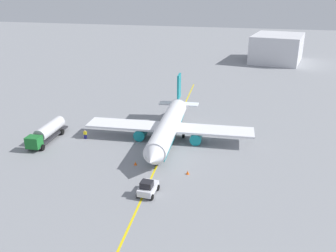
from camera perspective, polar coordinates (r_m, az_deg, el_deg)
The scene contains 9 objects.
ground_plane at distance 66.61m, azimuth 0.00°, elevation -2.41°, with size 400.00×400.00×0.00m, color gray.
airplane at distance 66.06m, azimuth 0.08°, elevation -0.15°, with size 30.55×31.18×9.61m.
fuel_tanker at distance 69.82m, azimuth -18.61°, elevation -0.89°, with size 11.39×3.27×3.15m.
pushback_tug at distance 50.01m, azimuth -3.22°, elevation -9.74°, with size 3.68×2.44×2.20m.
refueling_worker at distance 69.12m, azimuth -12.99°, elevation -1.34°, with size 0.38×0.53×1.71m.
safety_cone_nose at distance 58.12m, azimuth -5.19°, elevation -5.91°, with size 0.52×0.52×0.58m, color #F2590F.
safety_cone_wingtip at distance 55.28m, azimuth 3.14°, elevation -7.36°, with size 0.51×0.51×0.57m, color #F2590F.
distant_hangar at distance 144.83m, azimuth 16.88°, elevation 11.73°, with size 25.28×20.70×9.97m.
taxi_line_marking at distance 66.61m, azimuth 0.00°, elevation -2.40°, with size 83.98×0.30×0.01m, color yellow.
Camera 1 is at (59.11, 15.12, 26.74)m, focal length 38.47 mm.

